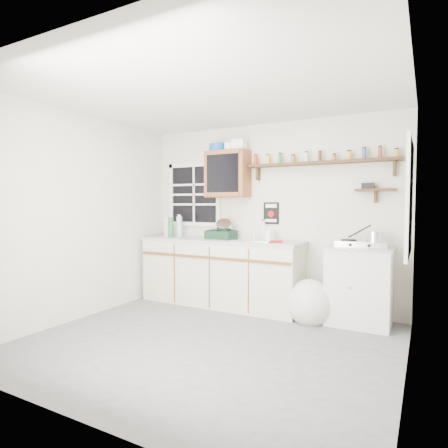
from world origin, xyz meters
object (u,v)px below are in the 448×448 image
Objects in this scene: dish_rack at (222,232)px; hotplate at (362,244)px; main_cabinet at (220,272)px; upper_cabinet at (228,174)px; spice_shelf at (319,162)px; right_cabinet at (359,285)px.

hotplate is (1.86, -0.04, -0.06)m from dish_rack.
main_cabinet is 1.37m from upper_cabinet.
upper_cabinet is 0.34× the size of spice_shelf.
right_cabinet is 1.40× the size of upper_cabinet.
main_cabinet is at bearing -103.68° from upper_cabinet.
dish_rack is at bearing 179.41° from right_cabinet.
main_cabinet is 2.54× the size of right_cabinet.
spice_shelf is 1.15m from hotplate.
right_cabinet is (1.83, 0.03, -0.01)m from main_cabinet.
dish_rack is 0.68× the size of hotplate.
right_cabinet is 0.48× the size of spice_shelf.
main_cabinet reaches higher than right_cabinet.
hotplate is (0.55, -0.21, -0.98)m from spice_shelf.
upper_cabinet is at bearing 176.24° from right_cabinet.
upper_cabinet is at bearing 71.59° from dish_rack.
spice_shelf reaches higher than main_cabinet.
hotplate is (1.86, 0.01, 0.49)m from main_cabinet.
right_cabinet is at bearing -19.36° from spice_shelf.
hotplate is at bearing -4.35° from upper_cabinet.
spice_shelf reaches higher than hotplate.
main_cabinet is 5.99× the size of dish_rack.
spice_shelf is at bearing 8.23° from dish_rack.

